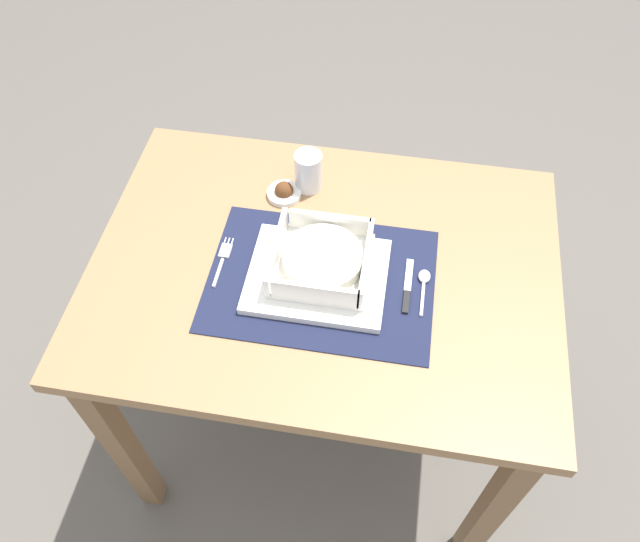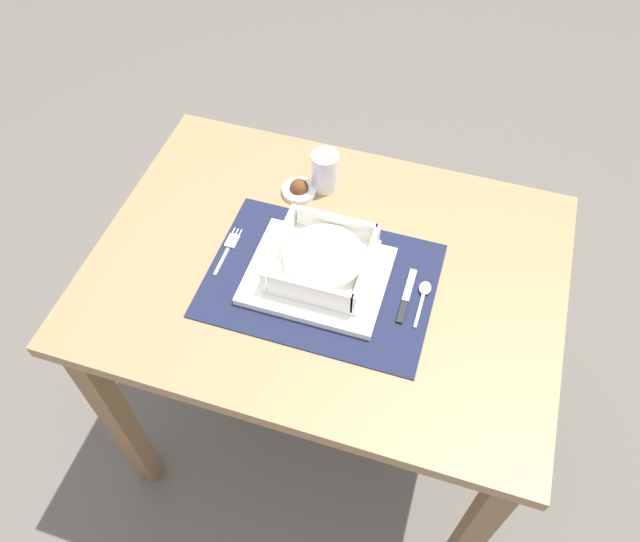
% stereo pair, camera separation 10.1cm
% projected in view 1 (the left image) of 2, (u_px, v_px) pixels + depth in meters
% --- Properties ---
extents(ground_plane, '(6.00, 6.00, 0.00)m').
position_uv_depth(ground_plane, '(323.00, 419.00, 1.86)').
color(ground_plane, '#59544C').
extents(dining_table, '(0.94, 0.69, 0.76)m').
position_uv_depth(dining_table, '(324.00, 298.00, 1.35)').
color(dining_table, '#936D47').
rests_on(dining_table, ground).
extents(placemat, '(0.45, 0.32, 0.00)m').
position_uv_depth(placemat, '(320.00, 280.00, 1.24)').
color(placemat, '#191E38').
rests_on(placemat, dining_table).
extents(serving_plate, '(0.27, 0.22, 0.02)m').
position_uv_depth(serving_plate, '(317.00, 276.00, 1.23)').
color(serving_plate, white).
rests_on(serving_plate, placemat).
extents(porridge_bowl, '(0.19, 0.19, 0.06)m').
position_uv_depth(porridge_bowl, '(321.00, 260.00, 1.22)').
color(porridge_bowl, white).
rests_on(porridge_bowl, serving_plate).
extents(fork, '(0.02, 0.13, 0.00)m').
position_uv_depth(fork, '(223.00, 258.00, 1.26)').
color(fork, silver).
rests_on(fork, placemat).
extents(spoon, '(0.02, 0.11, 0.01)m').
position_uv_depth(spoon, '(424.00, 279.00, 1.23)').
color(spoon, silver).
rests_on(spoon, placemat).
extents(butter_knife, '(0.01, 0.13, 0.01)m').
position_uv_depth(butter_knife, '(407.00, 289.00, 1.22)').
color(butter_knife, black).
rests_on(butter_knife, placemat).
extents(drinking_glass, '(0.06, 0.06, 0.09)m').
position_uv_depth(drinking_glass, '(308.00, 172.00, 1.36)').
color(drinking_glass, white).
rests_on(drinking_glass, dining_table).
extents(condiment_saucer, '(0.08, 0.08, 0.04)m').
position_uv_depth(condiment_saucer, '(284.00, 192.00, 1.37)').
color(condiment_saucer, white).
rests_on(condiment_saucer, dining_table).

